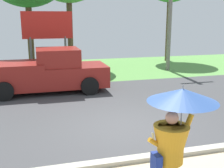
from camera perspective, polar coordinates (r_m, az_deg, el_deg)
The scene contains 5 objects.
ground_plane at distance 11.20m, azimuth -1.53°, elevation -3.44°, with size 40.00×22.00×0.20m.
monk_pedestrian at distance 4.90m, azimuth 12.37°, elevation -11.28°, with size 1.16×1.16×2.13m.
pickup_truck at distance 12.55m, azimuth -12.97°, elevation 2.38°, with size 5.20×2.28×1.88m.
utility_pole at distance 17.65m, azimuth 11.81°, elevation 16.12°, with size 1.80×0.24×7.89m.
roadside_billboard at distance 15.31m, azimuth -12.95°, elevation 10.63°, with size 2.60×0.12×3.50m.
Camera 1 is at (-2.52, -7.48, 3.18)m, focal length 45.05 mm.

